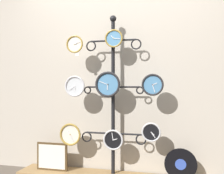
# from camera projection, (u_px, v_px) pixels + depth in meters

# --- Properties ---
(shop_wall) EXTENTS (4.40, 0.04, 2.80)m
(shop_wall) POSITION_uv_depth(u_px,v_px,m) (116.00, 58.00, 3.14)
(shop_wall) COLOR #BCB2A3
(shop_wall) RESTS_ON ground_plane
(display_stand) EXTENTS (0.76, 0.38, 1.86)m
(display_stand) POSITION_uv_depth(u_px,v_px,m) (113.00, 120.00, 2.98)
(display_stand) COLOR black
(display_stand) RESTS_ON ground_plane
(clock_top_left) EXTENTS (0.20, 0.04, 0.20)m
(clock_top_left) POSITION_uv_depth(u_px,v_px,m) (75.00, 44.00, 2.99)
(clock_top_left) COLOR silver
(clock_top_center) EXTENTS (0.20, 0.04, 0.20)m
(clock_top_center) POSITION_uv_depth(u_px,v_px,m) (114.00, 38.00, 2.91)
(clock_top_center) COLOR #4C84B2
(clock_middle_left) EXTENTS (0.24, 0.04, 0.24)m
(clock_middle_left) POSITION_uv_depth(u_px,v_px,m) (75.00, 86.00, 2.99)
(clock_middle_left) COLOR silver
(clock_middle_center) EXTENTS (0.29, 0.04, 0.29)m
(clock_middle_center) POSITION_uv_depth(u_px,v_px,m) (108.00, 84.00, 2.90)
(clock_middle_center) COLOR #4C84B2
(clock_middle_right) EXTENTS (0.23, 0.04, 0.23)m
(clock_middle_right) POSITION_uv_depth(u_px,v_px,m) (153.00, 85.00, 2.77)
(clock_middle_right) COLOR #4C84B2
(clock_bottom_left) EXTENTS (0.26, 0.04, 0.26)m
(clock_bottom_left) POSITION_uv_depth(u_px,v_px,m) (70.00, 134.00, 3.03)
(clock_bottom_left) COLOR silver
(clock_bottom_center) EXTENTS (0.23, 0.04, 0.23)m
(clock_bottom_center) POSITION_uv_depth(u_px,v_px,m) (113.00, 140.00, 2.87)
(clock_bottom_center) COLOR black
(clock_bottom_right) EXTENTS (0.21, 0.04, 0.21)m
(clock_bottom_right) POSITION_uv_depth(u_px,v_px,m) (151.00, 132.00, 2.79)
(clock_bottom_right) COLOR black
(vinyl_record) EXTENTS (0.34, 0.01, 0.34)m
(vinyl_record) POSITION_uv_depth(u_px,v_px,m) (181.00, 164.00, 2.76)
(vinyl_record) COLOR black
(vinyl_record) RESTS_ON low_shelf
(picture_frame) EXTENTS (0.38, 0.02, 0.33)m
(picture_frame) POSITION_uv_depth(u_px,v_px,m) (52.00, 157.00, 3.10)
(picture_frame) COLOR #4C381E
(picture_frame) RESTS_ON low_shelf
(price_tag_upper) EXTENTS (0.04, 0.00, 0.03)m
(price_tag_upper) POSITION_uv_depth(u_px,v_px,m) (77.00, 54.00, 2.98)
(price_tag_upper) COLOR white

